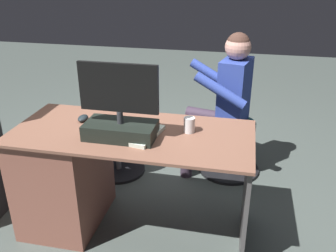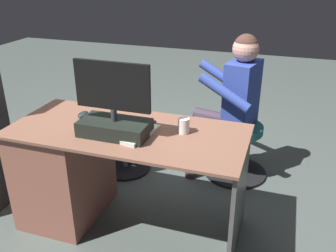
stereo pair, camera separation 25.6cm
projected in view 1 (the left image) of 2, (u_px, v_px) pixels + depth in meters
ground_plane at (149, 196)px, 2.88m from camera, size 10.00×10.00×0.00m
desk at (76, 173)px, 2.47m from camera, size 1.48×0.67×0.73m
monitor at (120, 118)px, 2.13m from camera, size 0.46×0.22×0.45m
keyboard at (125, 124)px, 2.33m from camera, size 0.42×0.14×0.02m
computer_mouse at (83, 118)px, 2.40m from camera, size 0.06×0.10×0.04m
cup at (189, 125)px, 2.23m from camera, size 0.07×0.07×0.09m
tv_remote at (99, 124)px, 2.33m from camera, size 0.06×0.15×0.02m
notebook_binder at (139, 134)px, 2.20m from camera, size 0.27×0.33×0.02m
office_chair_teddy at (117, 143)px, 3.12m from camera, size 0.45×0.45×0.46m
teddy_bear at (116, 105)px, 2.99m from camera, size 0.25×0.25×0.35m
visitor_chair at (230, 144)px, 3.14m from camera, size 0.52×0.52×0.46m
person at (224, 94)px, 2.95m from camera, size 0.57×0.55×1.19m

